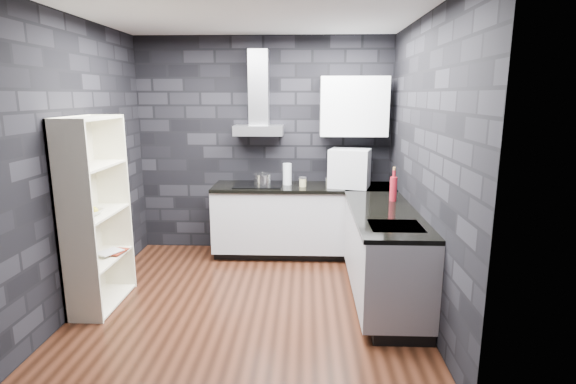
# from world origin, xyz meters

# --- Properties ---
(ground) EXTENTS (3.20, 3.20, 0.00)m
(ground) POSITION_xyz_m (0.00, 0.00, 0.00)
(ground) COLOR #3E1E12
(ceiling) EXTENTS (3.20, 3.20, 0.00)m
(ceiling) POSITION_xyz_m (0.00, 0.00, 2.70)
(ceiling) COLOR white
(wall_back) EXTENTS (3.20, 0.05, 2.70)m
(wall_back) POSITION_xyz_m (0.00, 1.62, 1.35)
(wall_back) COLOR black
(wall_back) RESTS_ON ground
(wall_front) EXTENTS (3.20, 0.05, 2.70)m
(wall_front) POSITION_xyz_m (0.00, -1.62, 1.35)
(wall_front) COLOR black
(wall_front) RESTS_ON ground
(wall_left) EXTENTS (0.05, 3.20, 2.70)m
(wall_left) POSITION_xyz_m (-1.62, 0.00, 1.35)
(wall_left) COLOR black
(wall_left) RESTS_ON ground
(wall_right) EXTENTS (0.05, 3.20, 2.70)m
(wall_right) POSITION_xyz_m (1.62, 0.00, 1.35)
(wall_right) COLOR black
(wall_right) RESTS_ON ground
(toekick_back) EXTENTS (2.18, 0.50, 0.10)m
(toekick_back) POSITION_xyz_m (0.50, 1.34, 0.05)
(toekick_back) COLOR black
(toekick_back) RESTS_ON ground
(toekick_right) EXTENTS (0.50, 1.78, 0.10)m
(toekick_right) POSITION_xyz_m (1.34, 0.10, 0.05)
(toekick_right) COLOR black
(toekick_right) RESTS_ON ground
(counter_back_cab) EXTENTS (2.20, 0.60, 0.76)m
(counter_back_cab) POSITION_xyz_m (0.50, 1.30, 0.48)
(counter_back_cab) COLOR #BDBCC2
(counter_back_cab) RESTS_ON ground
(counter_right_cab) EXTENTS (0.60, 1.80, 0.76)m
(counter_right_cab) POSITION_xyz_m (1.30, 0.10, 0.48)
(counter_right_cab) COLOR #BDBCC2
(counter_right_cab) RESTS_ON ground
(counter_back_top) EXTENTS (2.20, 0.62, 0.04)m
(counter_back_top) POSITION_xyz_m (0.50, 1.29, 0.88)
(counter_back_top) COLOR black
(counter_back_top) RESTS_ON counter_back_cab
(counter_right_top) EXTENTS (0.62, 1.80, 0.04)m
(counter_right_top) POSITION_xyz_m (1.29, 0.10, 0.88)
(counter_right_top) COLOR black
(counter_right_top) RESTS_ON counter_right_cab
(counter_corner_top) EXTENTS (0.62, 0.62, 0.04)m
(counter_corner_top) POSITION_xyz_m (1.30, 1.30, 0.88)
(counter_corner_top) COLOR black
(counter_corner_top) RESTS_ON counter_right_cab
(hood_body) EXTENTS (0.60, 0.34, 0.12)m
(hood_body) POSITION_xyz_m (-0.05, 1.43, 1.56)
(hood_body) COLOR silver
(hood_body) RESTS_ON wall_back
(hood_chimney) EXTENTS (0.24, 0.20, 0.90)m
(hood_chimney) POSITION_xyz_m (-0.05, 1.50, 2.07)
(hood_chimney) COLOR silver
(hood_chimney) RESTS_ON hood_body
(upper_cabinet) EXTENTS (0.80, 0.35, 0.70)m
(upper_cabinet) POSITION_xyz_m (1.10, 1.43, 1.85)
(upper_cabinet) COLOR white
(upper_cabinet) RESTS_ON wall_back
(cooktop) EXTENTS (0.58, 0.50, 0.01)m
(cooktop) POSITION_xyz_m (-0.05, 1.30, 0.91)
(cooktop) COLOR black
(cooktop) RESTS_ON counter_back_top
(sink_rim) EXTENTS (0.44, 0.40, 0.01)m
(sink_rim) POSITION_xyz_m (1.30, -0.40, 0.89)
(sink_rim) COLOR silver
(sink_rim) RESTS_ON counter_right_top
(pot) EXTENTS (0.21, 0.21, 0.12)m
(pot) POSITION_xyz_m (0.01, 1.25, 0.97)
(pot) COLOR #B3B4B7
(pot) RESTS_ON cooktop
(glass_vase) EXTENTS (0.12, 0.12, 0.26)m
(glass_vase) POSITION_xyz_m (0.30, 1.34, 1.03)
(glass_vase) COLOR silver
(glass_vase) RESTS_ON counter_back_top
(storage_jar) EXTENTS (0.11, 0.11, 0.10)m
(storage_jar) POSITION_xyz_m (0.50, 1.23, 0.95)
(storage_jar) COLOR tan
(storage_jar) RESTS_ON counter_back_top
(utensil_crock) EXTENTS (0.11, 0.11, 0.12)m
(utensil_crock) POSITION_xyz_m (0.81, 1.22, 0.96)
(utensil_crock) COLOR #B3B4B7
(utensil_crock) RESTS_ON counter_back_top
(appliance_garage) EXTENTS (0.54, 0.47, 0.46)m
(appliance_garage) POSITION_xyz_m (1.06, 1.24, 1.12)
(appliance_garage) COLOR silver
(appliance_garage) RESTS_ON counter_back_top
(red_bottle) EXTENTS (0.09, 0.09, 0.25)m
(red_bottle) POSITION_xyz_m (1.45, 0.52, 1.03)
(red_bottle) COLOR maroon
(red_bottle) RESTS_ON counter_right_top
(bookshelf) EXTENTS (0.47, 0.85, 1.80)m
(bookshelf) POSITION_xyz_m (-1.42, -0.13, 0.90)
(bookshelf) COLOR #F3EDCC
(bookshelf) RESTS_ON ground
(fruit_bowl) EXTENTS (0.23, 0.23, 0.05)m
(fruit_bowl) POSITION_xyz_m (-1.42, -0.21, 0.94)
(fruit_bowl) COLOR silver
(fruit_bowl) RESTS_ON bookshelf
(book_red) EXTENTS (0.17, 0.05, 0.22)m
(book_red) POSITION_xyz_m (-1.41, 0.04, 0.57)
(book_red) COLOR maroon
(book_red) RESTS_ON bookshelf
(book_second) EXTENTS (0.15, 0.10, 0.23)m
(book_second) POSITION_xyz_m (-1.44, 0.01, 0.59)
(book_second) COLOR #B2B2B2
(book_second) RESTS_ON bookshelf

